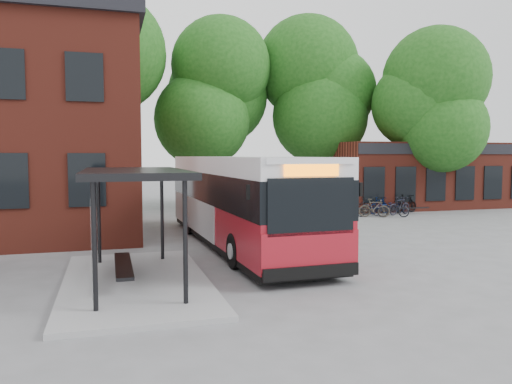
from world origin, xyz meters
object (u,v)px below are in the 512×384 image
object	(u,v)px
bus_shelter	(135,227)
bicycle_0	(356,206)
bicycle_4	(393,209)
bicycle_5	(400,206)
bicycle_3	(379,205)
bicycle_2	(369,209)
bicycle_1	(374,208)
bicycle_6	(393,206)
bicycle_7	(406,204)
city_bus	(239,201)

from	to	relation	value
bus_shelter	bicycle_0	size ratio (longest dim) A/B	3.95
bicycle_4	bicycle_5	xyz separation A→B (m)	(0.92, 0.85, 0.06)
bicycle_4	bus_shelter	bearing A→B (deg)	145.25
bicycle_3	bicycle_2	bearing A→B (deg)	106.13
bicycle_1	bicycle_5	xyz separation A→B (m)	(1.84, 0.52, 0.01)
bicycle_0	bicycle_3	bearing A→B (deg)	-84.04
bus_shelter	bicycle_3	size ratio (longest dim) A/B	4.47
bicycle_0	bicycle_5	size ratio (longest dim) A/B	1.07
bicycle_0	bicycle_3	world-z (taller)	bicycle_3
bicycle_2	bicycle_6	size ratio (longest dim) A/B	0.99
bicycle_3	bicycle_4	world-z (taller)	bicycle_3
bicycle_1	bicycle_7	world-z (taller)	bicycle_7
bicycle_3	bicycle_0	bearing A→B (deg)	73.20
city_bus	bicycle_0	size ratio (longest dim) A/B	7.04
bicycle_6	bicycle_7	world-z (taller)	bicycle_7
bicycle_1	bicycle_5	world-z (taller)	bicycle_5
bicycle_6	bicycle_3	bearing A→B (deg)	93.19
city_bus	bicycle_1	xyz separation A→B (m)	(8.84, 5.92, -1.10)
bicycle_5	bicycle_7	bearing A→B (deg)	-68.97
bus_shelter	bicycle_4	xyz separation A→B (m)	(13.61, 10.17, -1.01)
bicycle_1	bicycle_7	distance (m)	2.96
city_bus	bicycle_6	bearing A→B (deg)	32.16
bicycle_3	bicycle_4	xyz separation A→B (m)	(-0.10, -1.60, -0.03)
bicycle_2	bicycle_5	world-z (taller)	bicycle_5
bicycle_0	bicycle_2	xyz separation A→B (m)	(0.36, -0.76, -0.07)
city_bus	bicycle_4	xyz separation A→B (m)	(9.76, 5.59, -1.15)
bicycle_2	bus_shelter	bearing A→B (deg)	124.94
bicycle_5	bicycle_6	xyz separation A→B (m)	(0.10, 0.84, -0.10)
bicycle_1	bicycle_3	xyz separation A→B (m)	(1.03, 1.28, -0.01)
bicycle_2	bicycle_3	xyz separation A→B (m)	(1.13, 0.90, 0.07)
bus_shelter	bicycle_6	xyz separation A→B (m)	(14.63, 11.86, -1.05)
bicycle_6	bicycle_7	size ratio (longest dim) A/B	0.87
bicycle_5	bicycle_6	world-z (taller)	bicycle_5
bicycle_5	city_bus	bearing A→B (deg)	102.45
bicycle_2	bicycle_7	bearing A→B (deg)	-78.98
bus_shelter	bicycle_0	bearing A→B (deg)	43.57
bicycle_5	bicycle_6	size ratio (longest dim) A/B	1.08
city_bus	bicycle_1	bearing A→B (deg)	31.91
bicycle_2	bicycle_5	bearing A→B (deg)	-91.62
bicycle_3	bicycle_1	bearing A→B (deg)	118.82
bicycle_4	bicycle_7	bearing A→B (deg)	-30.26
bicycle_7	bicycle_0	bearing A→B (deg)	75.15
bicycle_2	bicycle_7	world-z (taller)	bicycle_7
bicycle_2	bicycle_6	xyz separation A→B (m)	(2.05, 0.99, 0.00)
bicycle_5	bicycle_1	bearing A→B (deg)	87.17
bicycle_6	bus_shelter	bearing A→B (deg)	126.55
bicycle_5	bicycle_4	bearing A→B (deg)	114.05
bicycle_3	bicycle_6	bearing A→B (deg)	-106.64
bus_shelter	bicycle_0	xyz separation A→B (m)	(12.22, 11.62, -0.98)
bicycle_2	bicycle_3	bearing A→B (deg)	-57.44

